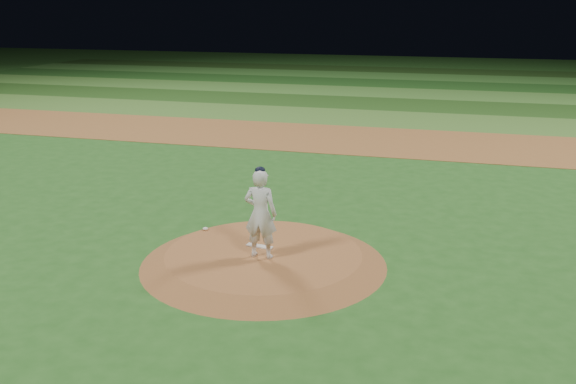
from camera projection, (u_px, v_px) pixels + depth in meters
The scene contains 12 objects.
ground at pixel (264, 263), 14.41m from camera, with size 120.00×120.00×0.00m, color #22541B.
infield_dirt_band at pixel (365, 140), 27.33m from camera, with size 70.00×6.00×0.02m, color brown.
outfield_stripe_0 at pixel (382, 119), 32.40m from camera, with size 70.00×5.00×0.02m, color #3F6E28.
outfield_stripe_1 at pixel (394, 104), 37.02m from camera, with size 70.00×5.00×0.02m, color #204717.
outfield_stripe_2 at pixel (403, 93), 41.63m from camera, with size 70.00×5.00×0.02m, color #3D742A.
outfield_stripe_3 at pixel (411, 84), 46.25m from camera, with size 70.00×5.00×0.02m, color #1C4917.
outfield_stripe_4 at pixel (417, 77), 50.86m from camera, with size 70.00×5.00×0.02m, color #336E28.
outfield_stripe_5 at pixel (422, 71), 55.48m from camera, with size 70.00×5.00×0.02m, color #1D3F14.
pitchers_mound at pixel (264, 258), 14.37m from camera, with size 5.50×5.50×0.25m, color brown.
pitching_rubber at pixel (259, 246), 14.68m from camera, with size 0.63×0.16×0.03m, color silver.
rosin_bag at pixel (205, 229), 15.76m from camera, with size 0.13×0.13×0.07m, color silver.
pitcher_on_mound at pixel (261, 213), 13.83m from camera, with size 0.73×0.48×2.05m.
Camera 1 is at (4.17, -12.71, 5.61)m, focal length 40.00 mm.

